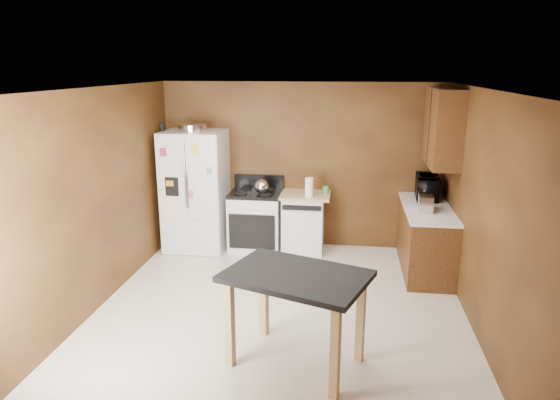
% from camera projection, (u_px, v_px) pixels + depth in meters
% --- Properties ---
extents(floor, '(4.50, 4.50, 0.00)m').
position_uv_depth(floor, '(280.00, 310.00, 5.76)').
color(floor, silver).
rests_on(floor, ground).
extents(ceiling, '(4.50, 4.50, 0.00)m').
position_uv_depth(ceiling, '(280.00, 88.00, 5.11)').
color(ceiling, white).
rests_on(ceiling, ground).
extents(wall_back, '(4.20, 0.00, 4.20)m').
position_uv_depth(wall_back, '(301.00, 166.00, 7.59)').
color(wall_back, brown).
rests_on(wall_back, ground).
extents(wall_front, '(4.20, 0.00, 4.20)m').
position_uv_depth(wall_front, '(233.00, 298.00, 3.29)').
color(wall_front, brown).
rests_on(wall_front, ground).
extents(wall_left, '(0.00, 4.50, 4.50)m').
position_uv_depth(wall_left, '(99.00, 199.00, 5.72)').
color(wall_left, brown).
rests_on(wall_left, ground).
extents(wall_right, '(0.00, 4.50, 4.50)m').
position_uv_depth(wall_right, '(481.00, 213.00, 5.16)').
color(wall_right, brown).
rests_on(wall_right, ground).
extents(roasting_pan, '(0.41, 0.41, 0.10)m').
position_uv_depth(roasting_pan, '(193.00, 128.00, 7.25)').
color(roasting_pan, silver).
rests_on(roasting_pan, refrigerator).
extents(pen_cup, '(0.08, 0.08, 0.12)m').
position_uv_depth(pen_cup, '(162.00, 127.00, 7.28)').
color(pen_cup, black).
rests_on(pen_cup, refrigerator).
extents(kettle, '(0.21, 0.21, 0.21)m').
position_uv_depth(kettle, '(262.00, 187.00, 7.34)').
color(kettle, silver).
rests_on(kettle, gas_range).
extents(paper_towel, '(0.14, 0.14, 0.28)m').
position_uv_depth(paper_towel, '(309.00, 187.00, 7.19)').
color(paper_towel, white).
rests_on(paper_towel, dishwasher).
extents(green_canister, '(0.12, 0.12, 0.11)m').
position_uv_depth(green_canister, '(326.00, 190.00, 7.40)').
color(green_canister, '#38924E').
rests_on(green_canister, dishwasher).
extents(toaster, '(0.20, 0.30, 0.21)m').
position_uv_depth(toaster, '(426.00, 203.00, 6.45)').
color(toaster, silver).
rests_on(toaster, right_cabinets).
extents(microwave, '(0.40, 0.57, 0.30)m').
position_uv_depth(microwave, '(427.00, 188.00, 7.05)').
color(microwave, black).
rests_on(microwave, right_cabinets).
extents(refrigerator, '(0.90, 0.80, 1.80)m').
position_uv_depth(refrigerator, '(196.00, 191.00, 7.52)').
color(refrigerator, white).
rests_on(refrigerator, ground).
extents(gas_range, '(0.76, 0.68, 1.10)m').
position_uv_depth(gas_range, '(256.00, 220.00, 7.57)').
color(gas_range, white).
rests_on(gas_range, ground).
extents(dishwasher, '(0.78, 0.63, 0.89)m').
position_uv_depth(dishwasher, '(303.00, 222.00, 7.50)').
color(dishwasher, white).
rests_on(dishwasher, ground).
extents(right_cabinets, '(0.63, 1.58, 2.45)m').
position_uv_depth(right_cabinets, '(431.00, 206.00, 6.70)').
color(right_cabinets, brown).
rests_on(right_cabinets, ground).
extents(island, '(1.46, 1.21, 0.91)m').
position_uv_depth(island, '(296.00, 288.00, 4.54)').
color(island, black).
rests_on(island, ground).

